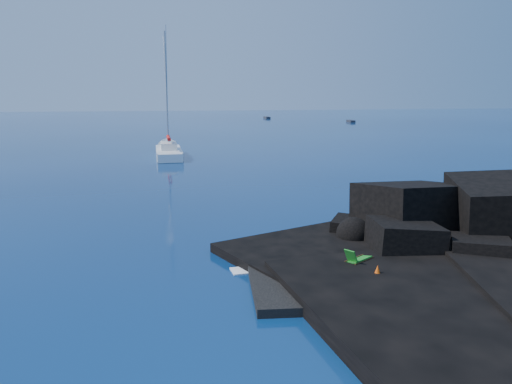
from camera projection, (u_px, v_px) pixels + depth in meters
ground at (248, 296)px, 19.25m from camera, size 400.00×400.00×0.00m
headland at (497, 252)px, 24.57m from camera, size 24.00×24.00×3.60m
beach at (353, 283)px, 20.58m from camera, size 9.08×6.86×0.70m
surf_foam at (329, 249)px, 25.00m from camera, size 10.00×8.00×0.06m
sailboat at (169, 157)px, 60.60m from camera, size 3.13×14.24×14.89m
deck_chair at (359, 255)px, 21.47m from camera, size 1.52×1.29×0.97m
towel at (330, 265)px, 21.58m from camera, size 2.00×0.99×0.05m
sunbather at (330, 262)px, 21.55m from camera, size 1.78×0.48×0.24m
marker_cone at (377, 272)px, 19.94m from camera, size 0.52×0.52×0.61m
distant_boat_a at (267, 118)px, 150.08m from camera, size 1.38×4.08×0.54m
distant_boat_b at (351, 122)px, 131.25m from camera, size 1.56×4.18×0.55m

